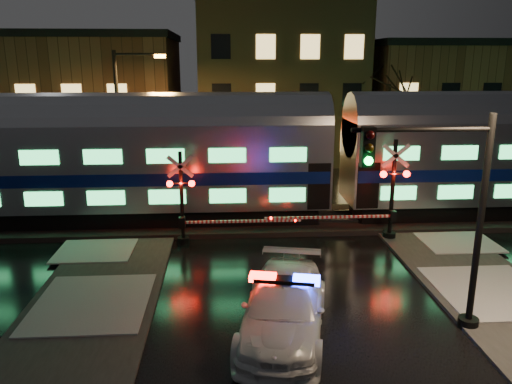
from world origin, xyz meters
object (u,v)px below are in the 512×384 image
crossing_signal_left (191,207)px  streetlight (124,117)px  police_car (284,307)px  crossing_signal_right (384,200)px  traffic_light (447,221)px

crossing_signal_left → streetlight: streetlight is taller
police_car → crossing_signal_right: size_ratio=0.96×
police_car → streetlight: (-6.86, 13.98, 3.81)m
streetlight → police_car: bearing=-63.9°
traffic_light → crossing_signal_right: bearing=94.1°
traffic_light → streetlight: bearing=138.3°
police_car → crossing_signal_left: 7.94m
crossing_signal_left → traffic_light: 10.60m
police_car → crossing_signal_right: bearing=67.0°
crossing_signal_right → crossing_signal_left: (-8.17, -0.01, -0.17)m
crossing_signal_right → traffic_light: size_ratio=0.99×
streetlight → crossing_signal_left: bearing=-60.4°
police_car → traffic_light: traffic_light is taller
traffic_light → streetlight: size_ratio=0.77×
traffic_light → police_car: bearing=-171.2°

